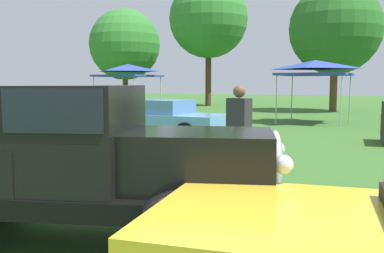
{
  "coord_description": "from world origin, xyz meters",
  "views": [
    {
      "loc": [
        3.74,
        -3.4,
        1.72
      ],
      "look_at": [
        0.55,
        2.84,
        1.02
      ],
      "focal_mm": 40.54,
      "sensor_mm": 36.0,
      "label": 1
    }
  ],
  "objects_px": {
    "show_car_yellow": "(65,113)",
    "feature_pickup_truck": "(76,165)",
    "show_car_skyblue": "(164,120)",
    "canopy_tent_left_field": "(128,70)",
    "canopy_tent_center_field": "(315,67)",
    "spectator_near_truck": "(239,129)"
  },
  "relations": [
    {
      "from": "feature_pickup_truck",
      "to": "canopy_tent_left_field",
      "type": "xyz_separation_m",
      "value": [
        -10.13,
        15.17,
        1.56
      ]
    },
    {
      "from": "feature_pickup_truck",
      "to": "canopy_tent_center_field",
      "type": "xyz_separation_m",
      "value": [
        -0.68,
        15.65,
        1.56
      ]
    },
    {
      "from": "show_car_yellow",
      "to": "canopy_tent_left_field",
      "type": "height_order",
      "value": "canopy_tent_left_field"
    },
    {
      "from": "canopy_tent_center_field",
      "to": "show_car_yellow",
      "type": "bearing_deg",
      "value": -139.03
    },
    {
      "from": "feature_pickup_truck",
      "to": "canopy_tent_center_field",
      "type": "relative_size",
      "value": 1.57
    },
    {
      "from": "feature_pickup_truck",
      "to": "spectator_near_truck",
      "type": "xyz_separation_m",
      "value": [
        0.41,
        3.72,
        0.05
      ]
    },
    {
      "from": "feature_pickup_truck",
      "to": "spectator_near_truck",
      "type": "distance_m",
      "value": 3.74
    },
    {
      "from": "show_car_yellow",
      "to": "canopy_tent_center_field",
      "type": "xyz_separation_m",
      "value": [
        7.83,
        6.8,
        1.82
      ]
    },
    {
      "from": "feature_pickup_truck",
      "to": "canopy_tent_center_field",
      "type": "bearing_deg",
      "value": 92.5
    },
    {
      "from": "canopy_tent_left_field",
      "to": "canopy_tent_center_field",
      "type": "xyz_separation_m",
      "value": [
        9.44,
        0.48,
        0.0
      ]
    },
    {
      "from": "show_car_skyblue",
      "to": "canopy_tent_center_field",
      "type": "relative_size",
      "value": 1.34
    },
    {
      "from": "show_car_yellow",
      "to": "show_car_skyblue",
      "type": "relative_size",
      "value": 1.09
    },
    {
      "from": "feature_pickup_truck",
      "to": "canopy_tent_left_field",
      "type": "relative_size",
      "value": 1.65
    },
    {
      "from": "show_car_skyblue",
      "to": "canopy_tent_left_field",
      "type": "height_order",
      "value": "canopy_tent_left_field"
    },
    {
      "from": "show_car_skyblue",
      "to": "spectator_near_truck",
      "type": "relative_size",
      "value": 2.28
    },
    {
      "from": "canopy_tent_center_field",
      "to": "feature_pickup_truck",
      "type": "bearing_deg",
      "value": -87.5
    },
    {
      "from": "canopy_tent_left_field",
      "to": "show_car_skyblue",
      "type": "bearing_deg",
      "value": -48.23
    },
    {
      "from": "feature_pickup_truck",
      "to": "show_car_yellow",
      "type": "distance_m",
      "value": 12.28
    },
    {
      "from": "show_car_skyblue",
      "to": "canopy_tent_center_field",
      "type": "distance_m",
      "value": 8.49
    },
    {
      "from": "show_car_yellow",
      "to": "spectator_near_truck",
      "type": "height_order",
      "value": "spectator_near_truck"
    },
    {
      "from": "show_car_yellow",
      "to": "canopy_tent_center_field",
      "type": "bearing_deg",
      "value": 40.97
    },
    {
      "from": "show_car_yellow",
      "to": "feature_pickup_truck",
      "type": "bearing_deg",
      "value": -46.09
    }
  ]
}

